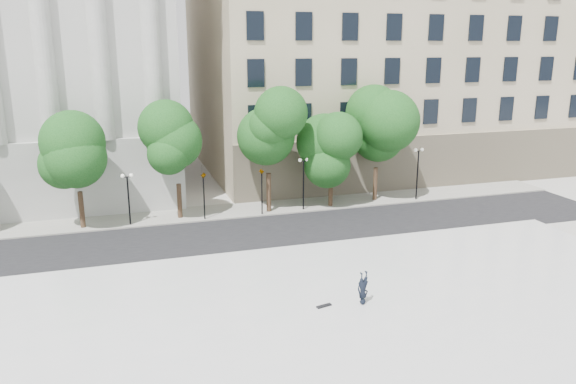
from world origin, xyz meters
The scene contains 11 objects.
ground centered at (0.00, 0.00, 0.00)m, with size 160.00×160.00×0.00m, color #B9B6AF.
plaza centered at (0.00, 3.00, 0.23)m, with size 44.00×22.00×0.45m, color silver.
street centered at (0.00, 18.00, 0.01)m, with size 60.00×8.00×0.02m, color black.
far_sidewalk centered at (0.00, 24.00, 0.06)m, with size 60.00×4.00×0.12m, color #A29F95.
building_east centered at (20.00, 38.91, 11.14)m, with size 36.00×26.15×23.00m.
traffic_light_west centered at (-1.03, 22.30, 3.70)m, with size 1.02×1.76×4.20m.
traffic_light_east centered at (3.45, 22.30, 3.66)m, with size 0.38×1.66×4.17m.
person_lying centered at (4.11, 5.04, 0.68)m, with size 0.62×0.40×1.69m, color black.
skateboard centered at (2.16, 5.31, 0.49)m, with size 0.79×0.20×0.08m, color black.
street_trees centered at (-0.12, 23.35, 5.23)m, with size 37.66×5.34×7.83m.
lamp_posts centered at (0.38, 22.60, 2.90)m, with size 35.84×0.28×4.54m.
Camera 1 is at (-6.95, -18.23, 12.93)m, focal length 35.00 mm.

